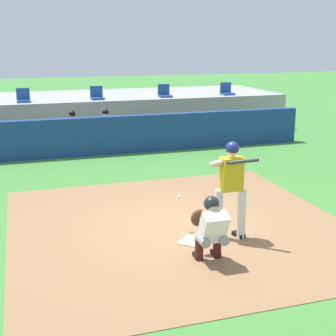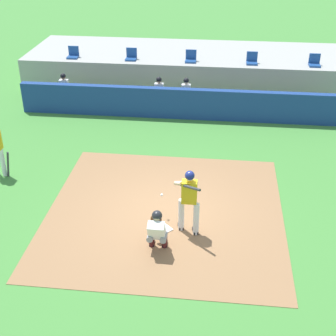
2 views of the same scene
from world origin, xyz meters
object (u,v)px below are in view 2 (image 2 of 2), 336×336
stadium_seat_3 (252,60)px  stadium_seat_1 (131,56)px  stadium_seat_4 (314,62)px  home_plate (161,229)px  dugout_player_2 (186,94)px  dugout_player_0 (63,89)px  catcher_crouched (157,229)px  dugout_player_1 (159,93)px  stadium_seat_0 (73,54)px  stadium_seat_2 (191,58)px  batter_at_plate (189,198)px

stadium_seat_3 → stadium_seat_1: bearing=180.0°
stadium_seat_3 → stadium_seat_4: 2.60m
home_plate → dugout_player_2: size_ratio=0.34×
dugout_player_0 → catcher_crouched: bearing=-60.3°
dugout_player_1 → stadium_seat_3: bearing=28.6°
dugout_player_0 → stadium_seat_0: (-0.10, 2.03, 0.86)m
home_plate → stadium_seat_1: size_ratio=0.92×
stadium_seat_4 → stadium_seat_3: bearing=180.0°
dugout_player_2 → stadium_seat_2: size_ratio=2.71×
batter_at_plate → stadium_seat_1: stadium_seat_1 is taller
dugout_player_2 → stadium_seat_4: (5.24, 2.03, 0.86)m
dugout_player_2 → stadium_seat_3: 3.44m
dugout_player_0 → stadium_seat_2: bearing=21.7°
dugout_player_1 → stadium_seat_0: (-4.06, 2.03, 0.86)m
stadium_seat_0 → stadium_seat_2: bearing=0.0°
dugout_player_2 → batter_at_plate: bearing=-84.9°
dugout_player_2 → stadium_seat_1: bearing=141.5°
dugout_player_2 → stadium_seat_1: (-2.56, 2.03, 0.86)m
batter_at_plate → stadium_seat_0: bearing=120.0°
home_plate → stadium_seat_2: 10.29m
stadium_seat_2 → stadium_seat_4: 5.20m
batter_at_plate → dugout_player_1: size_ratio=1.39×
stadium_seat_1 → stadium_seat_0: bearing=180.0°
stadium_seat_0 → stadium_seat_2: 5.20m
batter_at_plate → dugout_player_0: size_ratio=1.39×
stadium_seat_2 → home_plate: bearing=-90.0°
catcher_crouched → stadium_seat_0: stadium_seat_0 is taller
stadium_seat_2 → stadium_seat_0: bearing=180.0°
stadium_seat_2 → stadium_seat_3: same height
stadium_seat_2 → stadium_seat_4: same height
catcher_crouched → stadium_seat_0: (-5.19, 10.96, 0.93)m
catcher_crouched → stadium_seat_4: bearing=64.6°
dugout_player_1 → dugout_player_2: 1.10m
batter_at_plate → home_plate: bearing=179.4°
catcher_crouched → dugout_player_1: dugout_player_1 is taller
dugout_player_1 → dugout_player_2: bearing=0.0°
home_plate → batter_at_plate: bearing=-0.6°
stadium_seat_0 → stadium_seat_4: 10.40m
home_plate → dugout_player_1: 8.25m
home_plate → stadium_seat_4: stadium_seat_4 is taller
stadium_seat_3 → dugout_player_2: bearing=-142.4°
stadium_seat_1 → dugout_player_1: bearing=-54.3°
dugout_player_0 → stadium_seat_1: (2.50, 2.03, 0.86)m
home_plate → dugout_player_0: (-5.10, 8.14, 0.65)m
batter_at_plate → catcher_crouched: bearing=-131.9°
batter_at_plate → stadium_seat_1: bearing=107.9°
stadium_seat_3 → batter_at_plate: bearing=-100.6°
batter_at_plate → dugout_player_2: (-0.73, 8.15, -0.36)m
batter_at_plate → stadium_seat_4: (4.51, 10.19, 0.50)m
batter_at_plate → dugout_player_1: bearing=102.6°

